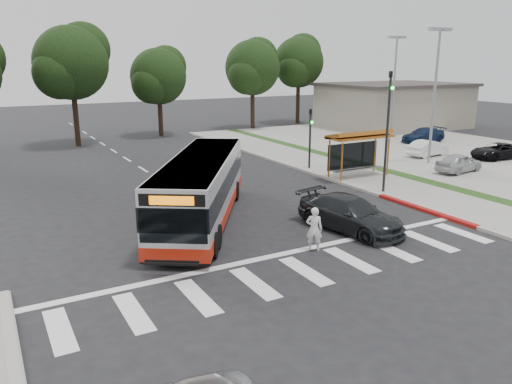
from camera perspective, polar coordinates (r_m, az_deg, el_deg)
ground at (r=21.46m, az=-1.95°, el=-4.30°), size 140.00×140.00×0.00m
sidewalk_east at (r=33.71m, az=8.53°, el=2.73°), size 4.00×40.00×0.12m
curb_east at (r=32.55m, az=5.73°, el=2.41°), size 0.30×40.00×0.15m
curb_east_red at (r=25.26m, az=18.73°, el=-1.96°), size 0.32×6.00×0.15m
parking_lot at (r=43.29m, az=19.64°, el=4.68°), size 18.00×36.00×0.10m
commercial_building at (r=56.27m, az=15.44°, el=9.37°), size 14.00×10.00×4.40m
building_roof_cap at (r=56.12m, az=15.61°, el=11.75°), size 14.60×10.60×0.30m
crosswalk_ladder at (r=17.46m, az=5.67°, el=-8.96°), size 18.00×2.60×0.01m
bus_shelter at (r=30.97m, az=11.66°, el=5.83°), size 4.20×1.60×2.86m
traffic_signal_ne_tall at (r=27.32m, az=14.84°, el=7.72°), size 0.18×0.37×6.50m
traffic_signal_ne_short at (r=32.86m, az=6.21°, el=6.78°), size 0.18×0.37×4.00m
lot_light_front at (r=36.35m, az=19.88°, el=12.20°), size 1.90×0.35×9.01m
lot_light_mid at (r=47.59m, az=15.58°, el=12.94°), size 1.90×0.35×9.01m
tree_ne_a at (r=52.61m, az=-0.37°, el=14.12°), size 6.16×5.74×9.30m
tree_ne_b at (r=57.96m, az=4.93°, el=14.65°), size 6.16×5.74×10.02m
tree_north_a at (r=44.73m, az=-20.32°, el=13.80°), size 6.60×6.15×10.17m
tree_north_b at (r=48.61m, az=-11.04°, el=12.94°), size 5.72×5.33×8.43m
transit_bus at (r=22.29m, az=-6.26°, el=0.25°), size 8.13×10.77×2.90m
pedestrian at (r=19.01m, az=6.66°, el=-4.21°), size 0.74×0.71×1.71m
dark_sedan at (r=21.53m, az=10.71°, el=-2.47°), size 2.92×5.26×1.44m
parked_car_0 at (r=34.38m, az=22.17°, el=3.13°), size 3.72×1.85×1.22m
parked_car_1 at (r=39.43m, az=19.07°, el=4.77°), size 3.74×1.64×1.20m
parked_car_2 at (r=40.27m, az=25.88°, el=4.25°), size 4.28×2.31×1.14m
parked_car_3 at (r=46.18m, az=18.57°, el=6.20°), size 4.30×1.86×1.23m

